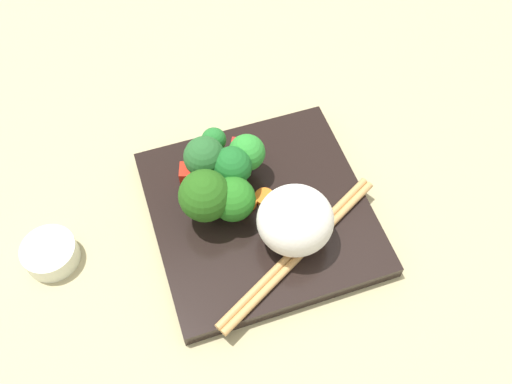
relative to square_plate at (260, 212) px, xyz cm
name	(u,v)px	position (x,y,z in cm)	size (l,w,h in cm)	color
ground_plane	(260,220)	(0.00, 0.00, -1.92)	(110.00, 110.00, 2.00)	tan
square_plate	(260,212)	(0.00, 0.00, 0.00)	(24.11, 24.11, 1.85)	black
rice_mound	(295,220)	(2.33, -4.72, 4.71)	(8.10, 7.71, 7.58)	white
broccoli_floret_0	(205,158)	(-4.76, 5.41, 5.34)	(4.65, 4.65, 7.13)	#84BC54
broccoli_floret_1	(232,167)	(-2.15, 3.54, 5.11)	(4.48, 4.48, 6.59)	#6BA148
broccoli_floret_2	(251,152)	(0.48, 5.07, 4.82)	(4.20, 4.20, 6.12)	#5E9346
broccoli_floret_3	(214,142)	(-3.05, 8.27, 4.07)	(2.90, 2.90, 4.95)	#63AF4E
broccoli_floret_4	(205,196)	(-5.95, 0.66, 5.22)	(5.68, 5.68, 7.28)	#72A64F
broccoli_floret_5	(234,202)	(-3.10, -0.41, 4.25)	(4.96, 4.96, 5.92)	#71BE51
carrot_slice_0	(264,197)	(0.84, 1.10, 1.22)	(2.22, 2.22, 0.59)	orange
carrot_slice_1	(209,193)	(-5.04, 3.45, 1.31)	(3.04, 3.04, 0.78)	orange
carrot_slice_2	(247,202)	(-1.27, 1.06, 1.25)	(2.37, 2.37, 0.65)	orange
pepper_chunk_0	(189,174)	(-6.67, 6.13, 2.02)	(2.09, 2.08, 2.20)	red
pepper_chunk_1	(237,152)	(-0.48, 7.51, 2.02)	(2.55, 2.41, 2.19)	red
chicken_piece_2	(230,166)	(-1.82, 5.92, 1.97)	(3.13, 2.69, 2.10)	tan
chopstick_pair	(299,251)	(2.35, -6.62, 1.33)	(21.70, 13.41, 0.82)	tan
sauce_cup	(50,253)	(-23.49, 1.55, 0.32)	(5.95, 5.95, 2.50)	silver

